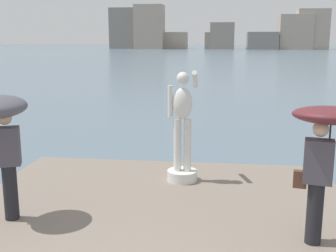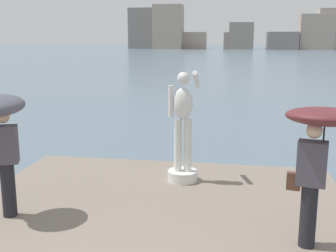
% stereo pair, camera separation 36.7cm
% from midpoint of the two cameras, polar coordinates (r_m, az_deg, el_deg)
% --- Properties ---
extents(ground_plane, '(400.00, 400.00, 0.00)m').
position_cam_midpoint_polar(ground_plane, '(42.50, 5.38, 7.35)').
color(ground_plane, slate).
extents(statue_white_figure, '(0.60, 0.86, 2.21)m').
position_cam_midpoint_polar(statue_white_figure, '(8.31, 0.70, -1.43)').
color(statue_white_figure, silver).
rests_on(statue_white_figure, pier).
extents(onlooker_right, '(1.20, 1.21, 1.97)m').
position_cam_midpoint_polar(onlooker_right, '(5.90, 19.00, -1.28)').
color(onlooker_right, black).
rests_on(onlooker_right, pier).
extents(distant_skyline, '(68.29, 12.32, 13.64)m').
position_cam_midpoint_polar(distant_skyline, '(136.29, 6.46, 12.51)').
color(distant_skyline, gray).
rests_on(distant_skyline, ground).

